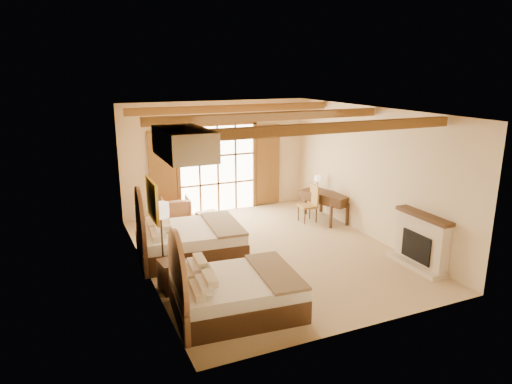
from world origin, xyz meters
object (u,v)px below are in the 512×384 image
bed_far (183,239)px  armchair (176,210)px  desk (326,205)px  nightstand (173,275)px  bed_near (228,291)px

bed_far → armchair: bed_far is taller
bed_far → desk: (4.31, 1.01, -0.03)m
armchair → nightstand: bearing=80.6°
bed_near → nightstand: size_ratio=3.78×
bed_far → armchair: bearing=84.4°
bed_near → armchair: size_ratio=2.94×
nightstand → bed_near: bearing=-68.7°
nightstand → desk: size_ratio=0.38×
bed_near → bed_far: (-0.07, 2.65, 0.03)m
bed_far → armchair: 2.52m
bed_far → armchair: (0.46, 2.48, -0.10)m
nightstand → desk: (4.88, 2.43, 0.12)m
bed_far → nightstand: 1.54m
nightstand → armchair: (1.03, 3.90, 0.05)m
bed_near → armchair: (0.39, 5.13, -0.07)m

